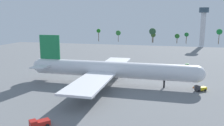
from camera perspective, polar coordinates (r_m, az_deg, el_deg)
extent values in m
plane|color=slate|center=(95.20, 0.00, -5.15)|extent=(279.46, 279.46, 0.00)
cylinder|color=silver|center=(93.70, 0.00, -1.58)|extent=(64.09, 6.32, 6.32)
sphere|color=silver|center=(91.63, 19.86, -2.52)|extent=(6.19, 6.19, 6.19)
sphere|color=silver|center=(105.91, -17.08, -0.61)|extent=(5.37, 5.37, 5.37)
cube|color=#1E7F47|center=(102.11, -14.86, 3.76)|extent=(8.97, 0.50, 10.11)
cube|color=silver|center=(99.55, -16.69, -0.74)|extent=(5.77, 9.47, 0.36)
cube|color=silver|center=(108.16, -14.00, 0.29)|extent=(5.77, 9.47, 0.36)
cube|color=silver|center=(79.12, -5.21, -4.68)|extent=(10.89, 29.93, 0.70)
cube|color=silver|center=(110.68, 0.49, -0.14)|extent=(10.89, 29.93, 0.70)
cylinder|color=gray|center=(83.37, -3.53, -5.04)|extent=(5.05, 2.65, 2.65)
cylinder|color=gray|center=(73.35, -6.14, -7.32)|extent=(5.05, 2.65, 2.65)
cylinder|color=gray|center=(106.52, 0.45, -1.50)|extent=(5.05, 2.65, 2.65)
cylinder|color=gray|center=(117.09, 1.71, -0.37)|extent=(5.05, 2.65, 2.65)
cylinder|color=black|center=(92.23, 12.51, -5.00)|extent=(0.70, 0.70, 2.92)
cylinder|color=black|center=(92.38, -2.46, -4.72)|extent=(0.70, 0.70, 2.92)
cylinder|color=black|center=(98.84, -1.32, -3.67)|extent=(0.70, 0.70, 2.92)
cube|color=#B21E19|center=(61.09, -18.57, -13.82)|extent=(2.65, 2.63, 1.72)
cube|color=#B21E19|center=(61.70, -16.37, -13.68)|extent=(3.71, 3.74, 1.23)
cylinder|color=black|center=(62.49, -18.70, -14.11)|extent=(0.87, 0.89, 0.97)
cylinder|color=black|center=(63.14, -16.04, -13.69)|extent=(0.87, 0.89, 0.97)
cylinder|color=black|center=(61.11, -15.40, -14.51)|extent=(0.87, 0.89, 0.97)
cube|color=#333338|center=(91.20, 20.02, -5.70)|extent=(2.19, 2.29, 1.72)
cube|color=yellow|center=(92.65, 21.04, -5.74)|extent=(3.39, 3.08, 1.02)
cylinder|color=black|center=(92.23, 19.64, -6.05)|extent=(0.87, 0.71, 0.86)
cylinder|color=black|center=(90.78, 20.43, -6.37)|extent=(0.87, 0.71, 0.86)
cylinder|color=black|center=(93.90, 20.92, -5.84)|extent=(0.87, 0.71, 0.86)
cylinder|color=black|center=(92.47, 21.71, -6.15)|extent=(0.87, 0.71, 0.86)
cube|color=#4C8C4C|center=(130.73, 17.77, -0.58)|extent=(1.95, 1.51, 2.08)
cube|color=#4C8C4C|center=(128.94, 17.66, -0.92)|extent=(2.22, 2.92, 1.22)
cylinder|color=black|center=(130.70, 18.16, -1.07)|extent=(0.45, 0.96, 0.92)
cylinder|color=black|center=(130.91, 17.32, -1.00)|extent=(0.45, 0.96, 0.92)
cylinder|color=black|center=(128.38, 18.03, -1.27)|extent=(0.45, 0.96, 0.92)
cylinder|color=black|center=(128.60, 17.18, -1.20)|extent=(0.45, 0.96, 0.92)
cone|color=orange|center=(95.17, 19.14, -5.52)|extent=(0.56, 0.56, 0.80)
cylinder|color=silver|center=(234.79, 21.13, 7.53)|extent=(4.50, 4.50, 31.08)
cylinder|color=#334756|center=(234.65, 21.43, 11.87)|extent=(8.55, 8.55, 4.54)
cylinder|color=#51381E|center=(269.01, -3.27, 6.39)|extent=(0.65, 0.65, 10.64)
sphere|color=#20761F|center=(268.57, -3.28, 7.81)|extent=(4.56, 4.56, 4.56)
cylinder|color=#51381E|center=(263.28, 1.53, 6.05)|extent=(0.50, 0.50, 8.28)
sphere|color=#307833|center=(262.85, 1.54, 7.31)|extent=(5.59, 5.59, 5.59)
cylinder|color=#51381E|center=(257.80, 9.75, 5.97)|extent=(0.57, 0.57, 9.91)
sphere|color=#2C5233|center=(257.31, 9.80, 7.55)|extent=(7.25, 7.25, 7.25)
cylinder|color=#51381E|center=(257.87, 9.94, 5.63)|extent=(0.66, 0.66, 6.86)
sphere|color=#365424|center=(257.48, 9.98, 6.72)|extent=(5.08, 5.08, 5.08)
cylinder|color=#51381E|center=(257.38, 15.48, 5.30)|extent=(0.66, 0.66, 6.06)
sphere|color=#256224|center=(257.01, 15.53, 6.30)|extent=(5.02, 5.02, 5.02)
cylinder|color=#51381E|center=(257.71, 17.57, 5.41)|extent=(0.55, 0.55, 8.00)
sphere|color=#1C692D|center=(257.31, 17.64, 6.59)|extent=(4.41, 4.41, 4.41)
cylinder|color=#51381E|center=(261.45, 24.47, 5.34)|extent=(0.56, 0.56, 10.92)
sphere|color=#1B7C34|center=(260.98, 24.60, 6.90)|extent=(5.70, 5.70, 5.70)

